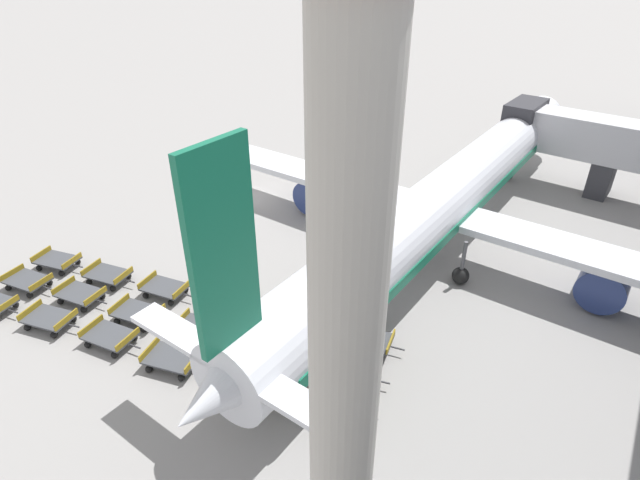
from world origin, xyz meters
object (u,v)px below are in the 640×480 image
object	(u,v)px
baggage_dolly_row_mid_a_col_f	(349,373)
baggage_dolly_row_mid_b_col_b	(108,275)
baggage_dolly_row_mid_a_col_d	(202,329)
baggage_dolly_row_mid_b_col_e	(291,323)
baggage_dolly_row_near_col_b	(49,319)
baggage_dolly_row_mid_a_col_c	(138,313)
baggage_dolly_row_near_col_f	(334,406)
baggage_dolly_row_near_col_c	(110,337)
airplane	(448,197)
baggage_dolly_row_mid_b_col_f	(367,340)
baggage_dolly_row_mid_a_col_a	(28,281)
baggage_dolly_row_mid_b_col_d	(224,303)
baggage_dolly_row_mid_a_col_e	(274,351)
baggage_dolly_row_near_col_e	(247,382)
baggage_dolly_row_near_col_d	(172,359)
baggage_dolly_row_mid_a_col_b	(80,294)
baggage_dolly_row_mid_b_col_a	(57,261)
baggage_dolly_row_mid_b_col_c	(165,288)

from	to	relation	value
baggage_dolly_row_mid_a_col_f	baggage_dolly_row_mid_b_col_b	size ratio (longest dim) A/B	1.00
baggage_dolly_row_mid_a_col_d	baggage_dolly_row_mid_b_col_e	world-z (taller)	same
baggage_dolly_row_near_col_b	baggage_dolly_row_mid_b_col_b	distance (m)	4.42
baggage_dolly_row_mid_a_col_d	baggage_dolly_row_mid_a_col_f	xyz separation A→B (m)	(7.97, 1.62, 0.00)
baggage_dolly_row_mid_a_col_c	baggage_dolly_row_mid_b_col_e	xyz separation A→B (m)	(7.41, 4.01, 0.00)
baggage_dolly_row_near_col_b	baggage_dolly_row_near_col_f	xyz separation A→B (m)	(15.80, 3.65, 0.00)
baggage_dolly_row_near_col_c	baggage_dolly_row_mid_a_col_f	distance (m)	12.32
airplane	baggage_dolly_row_mid_b_col_f	world-z (taller)	airplane
baggage_dolly_row_near_col_c	baggage_dolly_row_mid_b_col_e	xyz separation A→B (m)	(7.03, 6.03, 0.00)
baggage_dolly_row_near_col_c	baggage_dolly_row_near_col_f	distance (m)	12.18
baggage_dolly_row_mid_a_col_d	baggage_dolly_row_mid_b_col_b	bearing A→B (deg)	177.72
baggage_dolly_row_mid_b_col_e	baggage_dolly_row_mid_b_col_f	xyz separation A→B (m)	(3.93, 1.13, 0.00)
baggage_dolly_row_mid_a_col_a	baggage_dolly_row_mid_a_col_c	size ratio (longest dim) A/B	1.00
baggage_dolly_row_mid_b_col_e	baggage_dolly_row_near_col_f	bearing A→B (deg)	-34.46
baggage_dolly_row_near_col_b	baggage_dolly_row_mid_a_col_c	size ratio (longest dim) A/B	1.00
baggage_dolly_row_mid_b_col_d	baggage_dolly_row_mid_b_col_f	size ratio (longest dim) A/B	1.00
baggage_dolly_row_mid_a_col_d	baggage_dolly_row_mid_a_col_e	world-z (taller)	same
airplane	baggage_dolly_row_near_col_e	world-z (taller)	airplane
baggage_dolly_row_near_col_d	baggage_dolly_row_mid_a_col_a	xyz separation A→B (m)	(-12.11, -0.40, 0.00)
baggage_dolly_row_near_col_d	baggage_dolly_row_mid_a_col_e	bearing A→B (deg)	40.54
baggage_dolly_row_near_col_e	baggage_dolly_row_mid_a_col_c	world-z (taller)	same
baggage_dolly_row_mid_a_col_e	baggage_dolly_row_mid_b_col_b	distance (m)	12.43
baggage_dolly_row_mid_a_col_b	airplane	bearing A→B (deg)	50.03
baggage_dolly_row_near_col_f	baggage_dolly_row_mid_a_col_f	size ratio (longest dim) A/B	1.00
baggage_dolly_row_mid_a_col_a	baggage_dolly_row_mid_a_col_c	xyz separation A→B (m)	(7.89, 1.72, 0.00)
baggage_dolly_row_mid_a_col_e	baggage_dolly_row_mid_a_col_f	world-z (taller)	same
airplane	baggage_dolly_row_near_col_b	distance (m)	24.55
airplane	baggage_dolly_row_mid_b_col_d	distance (m)	15.75
baggage_dolly_row_mid_a_col_c	baggage_dolly_row_mid_b_col_f	bearing A→B (deg)	24.35
baggage_dolly_row_mid_a_col_e	baggage_dolly_row_mid_a_col_a	bearing A→B (deg)	-167.24
baggage_dolly_row_mid_a_col_b	baggage_dolly_row_mid_b_col_f	size ratio (longest dim) A/B	1.00
baggage_dolly_row_mid_a_col_c	baggage_dolly_row_mid_a_col_d	distance (m)	3.94
baggage_dolly_row_near_col_b	baggage_dolly_row_near_col_f	size ratio (longest dim) A/B	1.00
baggage_dolly_row_mid_b_col_a	airplane	bearing A→B (deg)	40.49
baggage_dolly_row_mid_a_col_a	baggage_dolly_row_mid_a_col_c	world-z (taller)	same
baggage_dolly_row_mid_a_col_b	baggage_dolly_row_mid_b_col_a	world-z (taller)	same
baggage_dolly_row_mid_a_col_c	baggage_dolly_row_mid_b_col_d	world-z (taller)	same
baggage_dolly_row_mid_a_col_d	baggage_dolly_row_mid_b_col_e	xyz separation A→B (m)	(3.60, 2.98, 0.00)
baggage_dolly_row_mid_a_col_a	baggage_dolly_row_mid_b_col_d	bearing A→B (deg)	24.28
baggage_dolly_row_near_col_e	baggage_dolly_row_mid_a_col_e	distance (m)	2.32
baggage_dolly_row_mid_b_col_e	baggage_dolly_row_mid_b_col_a	bearing A→B (deg)	-167.62
baggage_dolly_row_mid_a_col_a	baggage_dolly_row_mid_b_col_c	bearing A→B (deg)	29.19
baggage_dolly_row_near_col_d	baggage_dolly_row_mid_a_col_b	world-z (taller)	same
baggage_dolly_row_mid_a_col_a	baggage_dolly_row_mid_a_col_b	size ratio (longest dim) A/B	1.00
baggage_dolly_row_mid_b_col_d	baggage_dolly_row_mid_b_col_f	distance (m)	8.33
baggage_dolly_row_mid_a_col_c	baggage_dolly_row_mid_a_col_e	distance (m)	8.15
baggage_dolly_row_near_col_b	baggage_dolly_row_mid_a_col_c	world-z (taller)	same
airplane	baggage_dolly_row_near_col_f	xyz separation A→B (m)	(1.62, -16.15, -3.11)
baggage_dolly_row_mid_a_col_a	baggage_dolly_row_mid_a_col_b	xyz separation A→B (m)	(3.78, 0.98, 0.00)
baggage_dolly_row_mid_a_col_f	baggage_dolly_row_mid_b_col_e	size ratio (longest dim) A/B	1.00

